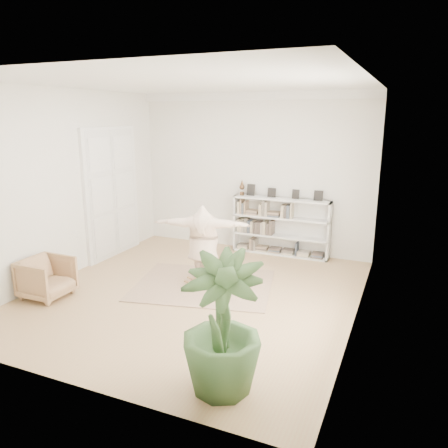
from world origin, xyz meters
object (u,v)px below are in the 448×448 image
armchair (47,278)px  rocker_board (203,282)px  bookshelf (281,227)px  houseplant (222,325)px  person (203,242)px

armchair → rocker_board: 2.77m
bookshelf → armchair: bookshelf is taller
armchair → houseplant: size_ratio=0.47×
rocker_board → houseplant: houseplant is taller
rocker_board → person: 0.78m
bookshelf → person: size_ratio=1.24×
person → houseplant: (1.59, -2.78, -0.02)m
bookshelf → rocker_board: bearing=-107.8°
bookshelf → person: (-0.77, -2.41, 0.21)m
armchair → person: 2.79m
bookshelf → houseplant: houseplant is taller
bookshelf → houseplant: bearing=-81.0°
person → bookshelf: bearing=-120.4°
rocker_board → houseplant: (1.59, -2.78, 0.76)m
armchair → houseplant: houseplant is taller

